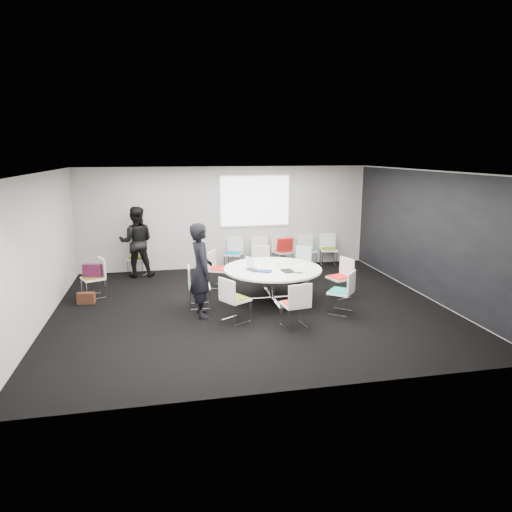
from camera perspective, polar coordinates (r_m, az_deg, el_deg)
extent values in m
cube|color=black|center=(9.65, -0.69, -6.49)|extent=(8.00, 7.00, 0.04)
cube|color=white|center=(9.11, -0.74, 10.61)|extent=(8.00, 7.00, 0.04)
cube|color=#B3AEA8|center=(12.71, -3.72, 4.80)|extent=(8.00, 0.04, 2.80)
cube|color=#B3AEA8|center=(5.96, 5.70, -4.58)|extent=(8.00, 0.04, 2.80)
cube|color=#B3AEA8|center=(9.41, -25.53, 0.69)|extent=(0.04, 7.00, 2.80)
cube|color=#B3AEA8|center=(10.77, 20.80, 2.52)|extent=(0.04, 7.00, 2.80)
cube|color=black|center=(10.76, 20.67, 2.52)|extent=(0.01, 6.94, 2.74)
cube|color=silver|center=(10.07, 2.05, -5.31)|extent=(0.90, 0.90, 0.08)
cylinder|color=silver|center=(9.97, 2.07, -3.54)|extent=(0.10, 0.10, 0.65)
cylinder|color=white|center=(9.88, 2.09, -1.62)|extent=(2.12, 2.12, 0.04)
cube|color=white|center=(12.73, -0.12, 6.88)|extent=(1.90, 0.03, 1.35)
cube|color=silver|center=(10.38, 10.31, -3.96)|extent=(0.53, 0.53, 0.42)
cube|color=white|center=(10.32, 10.36, -2.74)|extent=(0.56, 0.58, 0.04)
cube|color=red|center=(10.31, 10.37, -2.58)|extent=(0.49, 0.50, 0.03)
cube|color=white|center=(10.39, 11.30, -1.36)|extent=(0.18, 0.45, 0.42)
cube|color=silver|center=(11.41, 5.36, -2.27)|extent=(0.59, 0.59, 0.42)
cube|color=white|center=(11.35, 5.39, -1.15)|extent=(0.63, 0.63, 0.04)
cube|color=#0C7C80|center=(11.35, 5.39, -1.00)|extent=(0.55, 0.55, 0.03)
cube|color=white|center=(11.47, 5.99, 0.17)|extent=(0.32, 0.38, 0.42)
cube|color=silver|center=(11.41, 0.75, -2.21)|extent=(0.43, 0.43, 0.42)
cube|color=white|center=(11.36, 0.75, -1.09)|extent=(0.47, 0.45, 0.04)
cube|color=olive|center=(11.35, 0.75, -0.94)|extent=(0.41, 0.39, 0.03)
cube|color=white|center=(11.51, 0.56, 0.27)|extent=(0.46, 0.05, 0.42)
cube|color=silver|center=(10.98, -4.50, -2.86)|extent=(0.57, 0.57, 0.42)
cube|color=white|center=(10.92, -4.52, -1.70)|extent=(0.61, 0.61, 0.04)
cube|color=red|center=(10.91, -4.52, -1.55)|extent=(0.53, 0.53, 0.03)
cube|color=white|center=(10.94, -5.56, -0.45)|extent=(0.25, 0.42, 0.42)
cube|color=silver|center=(9.66, -7.04, -5.14)|extent=(0.43, 0.43, 0.42)
cube|color=white|center=(9.59, -7.08, -3.83)|extent=(0.45, 0.47, 0.04)
cube|color=#0A7672|center=(9.58, -7.08, -3.66)|extent=(0.39, 0.41, 0.03)
cube|color=white|center=(9.52, -8.38, -2.56)|extent=(0.05, 0.46, 0.42)
cube|color=silver|center=(8.80, -2.56, -6.88)|extent=(0.58, 0.58, 0.42)
cube|color=white|center=(8.72, -2.57, -5.46)|extent=(0.61, 0.62, 0.04)
cube|color=#596C17|center=(8.71, -2.57, -5.27)|extent=(0.53, 0.54, 0.03)
cube|color=white|center=(8.52, -3.67, -4.29)|extent=(0.27, 0.41, 0.42)
cube|color=silver|center=(8.54, 4.86, -7.52)|extent=(0.48, 0.48, 0.42)
cube|color=white|center=(8.47, 4.88, -6.06)|extent=(0.52, 0.51, 0.04)
cube|color=red|center=(8.46, 4.89, -5.87)|extent=(0.46, 0.44, 0.03)
cube|color=white|center=(8.21, 5.55, -4.99)|extent=(0.46, 0.11, 0.42)
cube|color=silver|center=(9.38, 10.47, -5.81)|extent=(0.59, 0.59, 0.42)
cube|color=white|center=(9.31, 10.52, -4.46)|extent=(0.63, 0.64, 0.04)
cube|color=#0C7E78|center=(9.30, 10.53, -4.29)|extent=(0.55, 0.55, 0.03)
cube|color=white|center=(9.19, 11.83, -3.26)|extent=(0.32, 0.38, 0.42)
cube|color=silver|center=(12.59, -2.84, -0.79)|extent=(0.55, 0.55, 0.42)
cube|color=white|center=(12.54, -2.85, 0.24)|extent=(0.60, 0.59, 0.04)
cube|color=#0B6D7F|center=(12.53, -2.85, 0.37)|extent=(0.52, 0.51, 0.03)
cube|color=white|center=(12.69, -2.62, 1.45)|extent=(0.44, 0.22, 0.42)
cube|color=silver|center=(12.72, 0.55, -0.62)|extent=(0.45, 0.45, 0.42)
cube|color=white|center=(12.67, 0.55, 0.39)|extent=(0.50, 0.48, 0.04)
cube|color=brown|center=(12.67, 0.55, 0.52)|extent=(0.43, 0.41, 0.03)
cube|color=white|center=(12.83, 0.44, 1.59)|extent=(0.46, 0.08, 0.42)
cube|color=silver|center=(12.87, 3.37, -0.49)|extent=(0.53, 0.53, 0.42)
cube|color=white|center=(12.82, 3.38, 0.51)|extent=(0.58, 0.56, 0.04)
cube|color=red|center=(12.81, 3.38, 0.64)|extent=(0.50, 0.49, 0.03)
cube|color=white|center=(12.94, 2.88, 1.68)|extent=(0.45, 0.18, 0.42)
cube|color=silver|center=(13.07, 6.41, -0.34)|extent=(0.42, 0.42, 0.42)
cube|color=white|center=(13.02, 6.43, 0.65)|extent=(0.46, 0.44, 0.04)
cube|color=#0A747E|center=(13.01, 6.44, 0.78)|extent=(0.40, 0.38, 0.03)
cube|color=white|center=(13.17, 6.17, 1.81)|extent=(0.46, 0.04, 0.42)
cube|color=silver|center=(13.28, 9.03, -0.21)|extent=(0.49, 0.49, 0.42)
cube|color=white|center=(13.23, 9.06, 0.76)|extent=(0.53, 0.52, 0.04)
cube|color=#607615|center=(13.22, 9.07, 0.89)|extent=(0.46, 0.45, 0.03)
cube|color=white|center=(13.39, 8.94, 1.91)|extent=(0.46, 0.12, 0.42)
cube|color=silver|center=(10.83, -19.62, -3.82)|extent=(0.56, 0.56, 0.42)
cube|color=white|center=(10.77, -19.71, -2.65)|extent=(0.59, 0.60, 0.04)
cube|color=brown|center=(10.76, -19.72, -2.49)|extent=(0.51, 0.52, 0.03)
cube|color=white|center=(10.77, -18.73, -1.30)|extent=(0.22, 0.43, 0.42)
cube|color=silver|center=(12.48, -14.49, -1.32)|extent=(0.54, 0.54, 0.42)
cube|color=white|center=(12.42, -14.55, -0.29)|extent=(0.59, 0.58, 0.04)
cube|color=#6A6815|center=(12.42, -14.56, -0.15)|extent=(0.51, 0.50, 0.03)
cube|color=white|center=(12.56, -14.22, 0.95)|extent=(0.44, 0.20, 0.42)
imported|color=black|center=(8.94, -6.87, -1.78)|extent=(0.51, 0.72, 1.86)
imported|color=black|center=(12.18, -14.71, 1.73)|extent=(0.92, 0.73, 1.83)
imported|color=#333338|center=(9.68, -0.21, -1.70)|extent=(0.37, 0.41, 0.03)
cube|color=silver|center=(9.83, -0.77, -0.78)|extent=(0.14, 0.28, 0.22)
cube|color=black|center=(9.61, 3.99, -1.87)|extent=(0.25, 0.32, 0.02)
cube|color=navy|center=(9.56, 1.16, -1.90)|extent=(0.32, 0.28, 0.03)
cube|color=silver|center=(10.17, 5.54, -1.11)|extent=(0.36, 0.36, 0.00)
cube|color=silver|center=(9.86, 5.94, -1.57)|extent=(0.36, 0.33, 0.00)
cylinder|color=white|center=(10.07, 2.78, -0.96)|extent=(0.08, 0.08, 0.09)
cube|color=black|center=(9.50, 5.41, -2.11)|extent=(0.14, 0.08, 0.01)
cube|color=#4C1432|center=(10.72, -19.78, -1.72)|extent=(0.42, 0.24, 0.28)
cube|color=#3E1F13|center=(10.48, -20.46, -4.95)|extent=(0.37, 0.19, 0.24)
cube|color=#AD1715|center=(12.57, 3.64, 1.47)|extent=(0.45, 0.18, 0.36)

